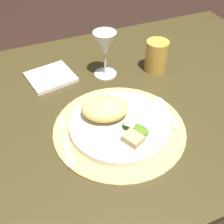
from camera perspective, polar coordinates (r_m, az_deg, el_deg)
The scene contains 12 objects.
ground_plane at distance 1.40m, azimuth 0.08°, elevation -20.50°, with size 6.00×6.00×0.00m, color black.
dining_table at distance 0.93m, azimuth 0.11°, elevation -4.24°, with size 1.32×0.84×0.71m.
placemat at distance 0.75m, azimuth 1.49°, elevation -3.36°, with size 0.35×0.35×0.01m, color tan.
dinner_plate at distance 0.74m, azimuth 1.50°, elevation -2.66°, with size 0.26×0.26×0.02m, color silver.
pasta_serving at distance 0.73m, azimuth -1.44°, elevation 0.73°, with size 0.12×0.09×0.05m, color #EDC56A.
salad_greens at distance 0.70m, azimuth 4.74°, elevation -3.37°, with size 0.06×0.08×0.02m.
bread_piece at distance 0.68m, azimuth 4.21°, elevation -5.36°, with size 0.04×0.04×0.02m, color tan.
fork at distance 0.71m, azimuth -9.27°, elevation -6.08°, with size 0.03×0.17×0.00m.
spoon at distance 0.81m, azimuth 10.25°, elevation 1.09°, with size 0.03×0.13×0.01m.
napkin at distance 0.94m, azimuth -12.19°, elevation 6.87°, with size 0.14×0.13×0.01m, color white.
wine_glass at distance 0.89m, azimuth -1.44°, elevation 13.05°, with size 0.07×0.07×0.15m.
amber_tumbler at distance 0.95m, azimuth 8.90°, elevation 11.05°, with size 0.07×0.07×0.10m, color gold.
Camera 1 is at (-0.25, -0.59, 1.25)m, focal length 45.56 mm.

